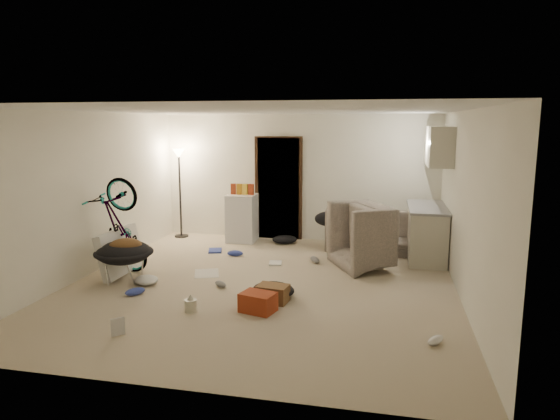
% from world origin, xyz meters
% --- Properties ---
extents(floor, '(5.50, 6.00, 0.02)m').
position_xyz_m(floor, '(0.00, 0.00, -0.01)').
color(floor, '#C5B598').
rests_on(floor, ground).
extents(ceiling, '(5.50, 6.00, 0.02)m').
position_xyz_m(ceiling, '(0.00, 0.00, 2.51)').
color(ceiling, white).
rests_on(ceiling, wall_back).
extents(wall_back, '(5.50, 0.02, 2.50)m').
position_xyz_m(wall_back, '(0.00, 3.01, 1.25)').
color(wall_back, white).
rests_on(wall_back, floor).
extents(wall_front, '(5.50, 0.02, 2.50)m').
position_xyz_m(wall_front, '(0.00, -3.01, 1.25)').
color(wall_front, white).
rests_on(wall_front, floor).
extents(wall_left, '(0.02, 6.00, 2.50)m').
position_xyz_m(wall_left, '(-2.76, 0.00, 1.25)').
color(wall_left, white).
rests_on(wall_left, floor).
extents(wall_right, '(0.02, 6.00, 2.50)m').
position_xyz_m(wall_right, '(2.76, 0.00, 1.25)').
color(wall_right, white).
rests_on(wall_right, floor).
extents(doorway, '(0.85, 0.10, 2.04)m').
position_xyz_m(doorway, '(-0.40, 2.97, 1.02)').
color(doorway, black).
rests_on(doorway, floor).
extents(door_trim, '(0.97, 0.04, 2.10)m').
position_xyz_m(door_trim, '(-0.40, 2.94, 1.02)').
color(door_trim, '#311D11').
rests_on(door_trim, floor).
extents(floor_lamp, '(0.28, 0.28, 1.81)m').
position_xyz_m(floor_lamp, '(-2.40, 2.65, 1.31)').
color(floor_lamp, black).
rests_on(floor_lamp, floor).
extents(kitchen_counter, '(0.60, 1.50, 0.88)m').
position_xyz_m(kitchen_counter, '(2.43, 2.00, 0.44)').
color(kitchen_counter, beige).
rests_on(kitchen_counter, floor).
extents(counter_top, '(0.64, 1.54, 0.04)m').
position_xyz_m(counter_top, '(2.43, 2.00, 0.90)').
color(counter_top, gray).
rests_on(counter_top, kitchen_counter).
extents(kitchen_uppers, '(0.38, 1.40, 0.65)m').
position_xyz_m(kitchen_uppers, '(2.56, 2.00, 1.95)').
color(kitchen_uppers, beige).
rests_on(kitchen_uppers, wall_right).
extents(sofa, '(1.98, 0.79, 0.58)m').
position_xyz_m(sofa, '(1.64, 2.45, 0.29)').
color(sofa, '#353C36').
rests_on(sofa, floor).
extents(armchair, '(1.45, 1.52, 0.76)m').
position_xyz_m(armchair, '(1.69, 1.39, 0.38)').
color(armchair, '#353C36').
rests_on(armchair, floor).
extents(bicycle, '(1.61, 0.84, 0.90)m').
position_xyz_m(bicycle, '(-2.30, 0.08, 0.41)').
color(bicycle, black).
rests_on(bicycle, floor).
extents(book_asset, '(0.25, 0.26, 0.02)m').
position_xyz_m(book_asset, '(-1.18, -2.13, 0.01)').
color(book_asset, maroon).
rests_on(book_asset, floor).
extents(mini_fridge, '(0.56, 0.56, 0.94)m').
position_xyz_m(mini_fridge, '(-1.06, 2.55, 0.47)').
color(mini_fridge, white).
rests_on(mini_fridge, floor).
extents(snack_box_0, '(0.11, 0.09, 0.30)m').
position_xyz_m(snack_box_0, '(-1.23, 2.55, 1.00)').
color(snack_box_0, maroon).
rests_on(snack_box_0, mini_fridge).
extents(snack_box_1, '(0.11, 0.08, 0.30)m').
position_xyz_m(snack_box_1, '(-1.11, 2.55, 1.00)').
color(snack_box_1, '#C07C18').
rests_on(snack_box_1, mini_fridge).
extents(snack_box_2, '(0.10, 0.07, 0.30)m').
position_xyz_m(snack_box_2, '(-0.99, 2.55, 1.00)').
color(snack_box_2, gold).
rests_on(snack_box_2, mini_fridge).
extents(snack_box_3, '(0.11, 0.09, 0.30)m').
position_xyz_m(snack_box_3, '(-0.87, 2.55, 1.00)').
color(snack_box_3, maroon).
rests_on(snack_box_3, mini_fridge).
extents(saucer_chair, '(0.86, 0.86, 0.61)m').
position_xyz_m(saucer_chair, '(-2.03, -0.30, 0.36)').
color(saucer_chair, silver).
rests_on(saucer_chair, floor).
extents(hoodie, '(0.61, 0.57, 0.22)m').
position_xyz_m(hoodie, '(-1.98, -0.33, 0.55)').
color(hoodie, brown).
rests_on(hoodie, saucer_chair).
extents(sofa_drape, '(0.56, 0.46, 0.28)m').
position_xyz_m(sofa_drape, '(0.69, 2.45, 0.54)').
color(sofa_drape, black).
rests_on(sofa_drape, sofa).
extents(tv_box, '(0.27, 1.06, 0.71)m').
position_xyz_m(tv_box, '(-2.30, 0.06, 0.35)').
color(tv_box, silver).
rests_on(tv_box, floor).
extents(drink_case_a, '(0.43, 0.34, 0.23)m').
position_xyz_m(drink_case_a, '(0.31, -0.68, 0.11)').
color(drink_case_a, brown).
rests_on(drink_case_a, floor).
extents(drink_case_b, '(0.48, 0.41, 0.24)m').
position_xyz_m(drink_case_b, '(0.21, -1.05, 0.12)').
color(drink_case_b, maroon).
rests_on(drink_case_b, floor).
extents(juicer, '(0.16, 0.16, 0.23)m').
position_xyz_m(juicer, '(-0.61, -1.23, 0.09)').
color(juicer, beige).
rests_on(juicer, floor).
extents(newspaper, '(0.52, 0.58, 0.01)m').
position_xyz_m(newspaper, '(-0.98, 0.33, 0.00)').
color(newspaper, silver).
rests_on(newspaper, floor).
extents(book_blue, '(0.32, 0.37, 0.03)m').
position_xyz_m(book_blue, '(-1.31, 1.65, 0.02)').
color(book_blue, '#2C3D9F').
rests_on(book_blue, floor).
extents(book_white, '(0.25, 0.30, 0.03)m').
position_xyz_m(book_white, '(-0.05, 1.09, 0.01)').
color(book_white, silver).
rests_on(book_white, floor).
extents(shoe_0, '(0.30, 0.15, 0.11)m').
position_xyz_m(shoe_0, '(-0.85, 1.41, 0.05)').
color(shoe_0, '#2C3D9F').
rests_on(shoe_0, floor).
extents(shoe_1, '(0.24, 0.29, 0.10)m').
position_xyz_m(shoe_1, '(0.59, 1.30, 0.05)').
color(shoe_1, slate).
rests_on(shoe_1, floor).
extents(shoe_2, '(0.27, 0.29, 0.11)m').
position_xyz_m(shoe_2, '(-1.59, -0.83, 0.05)').
color(shoe_2, '#2C3D9F').
rests_on(shoe_2, floor).
extents(shoe_3, '(0.25, 0.22, 0.09)m').
position_xyz_m(shoe_3, '(-0.56, -0.25, 0.04)').
color(shoe_3, slate).
rests_on(shoe_3, floor).
extents(shoe_4, '(0.24, 0.26, 0.09)m').
position_xyz_m(shoe_4, '(2.30, -1.57, 0.05)').
color(shoe_4, white).
rests_on(shoe_4, floor).
extents(clothes_lump_a, '(0.68, 0.62, 0.19)m').
position_xyz_m(clothes_lump_a, '(0.28, -0.48, 0.09)').
color(clothes_lump_a, black).
rests_on(clothes_lump_a, floor).
extents(clothes_lump_b, '(0.61, 0.57, 0.15)m').
position_xyz_m(clothes_lump_b, '(-0.19, 2.55, 0.07)').
color(clothes_lump_b, black).
rests_on(clothes_lump_b, floor).
extents(clothes_lump_c, '(0.51, 0.50, 0.12)m').
position_xyz_m(clothes_lump_c, '(-1.67, -0.34, 0.06)').
color(clothes_lump_c, silver).
rests_on(clothes_lump_c, floor).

